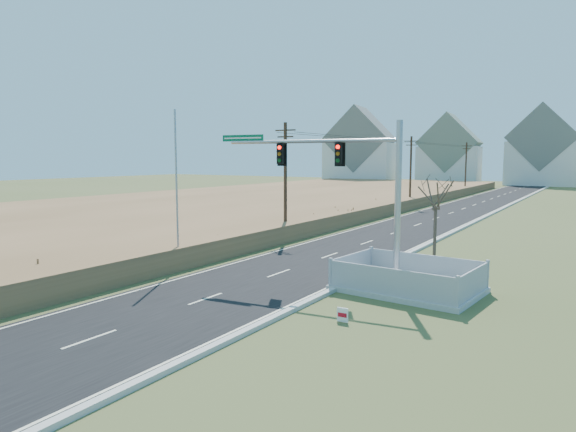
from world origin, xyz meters
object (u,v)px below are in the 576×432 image
object	(u,v)px
flagpole	(177,207)
open_sign	(343,315)
fence_enclosure	(408,285)
traffic_signal_mast	(359,187)
bare_tree	(436,191)

from	to	relation	value
flagpole	open_sign	bearing A→B (deg)	-16.84
fence_enclosure	open_sign	distance (m)	5.83
traffic_signal_mast	fence_enclosure	bearing A→B (deg)	-2.90
traffic_signal_mast	fence_enclosure	distance (m)	5.21
open_sign	flagpole	xyz separation A→B (m)	(-12.02, 3.64, 3.27)
flagpole	traffic_signal_mast	bearing A→B (deg)	11.41
fence_enclosure	flagpole	distance (m)	13.22
traffic_signal_mast	open_sign	world-z (taller)	traffic_signal_mast
open_sign	bare_tree	size ratio (longest dim) A/B	0.10
fence_enclosure	bare_tree	size ratio (longest dim) A/B	1.20
fence_enclosure	open_sign	size ratio (longest dim) A/B	12.16
traffic_signal_mast	flagpole	bearing A→B (deg)	-174.28
fence_enclosure	flagpole	size ratio (longest dim) A/B	0.76
traffic_signal_mast	flagpole	xyz separation A→B (m)	(-10.10, -2.04, -1.28)
open_sign	bare_tree	bearing A→B (deg)	83.63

